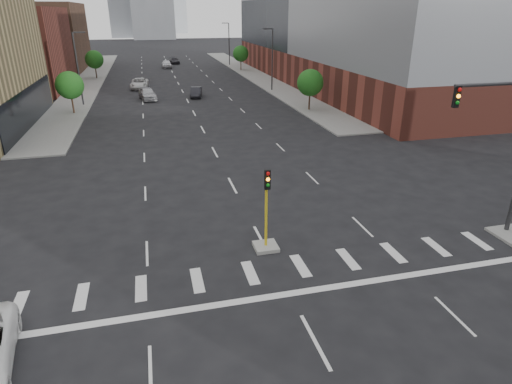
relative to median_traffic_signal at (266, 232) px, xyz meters
name	(u,v)px	position (x,y,z in m)	size (l,w,h in m)	color
ground	(337,383)	(0.00, -8.97, -0.97)	(400.00, 400.00, 0.00)	black
sidewalk_left_far	(91,79)	(-15.00, 65.03, -0.90)	(5.00, 92.00, 0.15)	gray
sidewalk_right_far	(252,74)	(15.00, 65.03, -0.90)	(5.00, 92.00, 0.15)	gray
building_left_far_b	(31,37)	(-27.50, 83.03, 5.53)	(20.00, 24.00, 13.00)	brown
building_right_main	(358,14)	(29.50, 51.03, 10.03)	(24.00, 70.00, 22.00)	brown
median_traffic_signal	(266,232)	(0.00, 0.00, 0.00)	(1.20, 1.20, 4.40)	#999993
streetlight_right_a	(272,57)	(13.41, 46.03, 4.04)	(1.60, 0.22, 9.07)	#2D2D30
streetlight_right_b	(229,42)	(13.41, 81.03, 4.04)	(1.60, 0.22, 9.07)	#2D2D30
streetlight_left	(78,66)	(-13.41, 41.03, 4.04)	(1.60, 0.22, 9.07)	#2D2D30
tree_left_near	(70,85)	(-14.00, 36.03, 2.42)	(3.20, 3.20, 4.85)	#382619
tree_left_far	(94,59)	(-14.00, 66.03, 2.42)	(3.20, 3.20, 4.85)	#382619
tree_right_near	(310,83)	(14.00, 31.03, 2.42)	(3.20, 3.20, 4.85)	#382619
tree_right_far	(241,54)	(14.00, 71.03, 2.42)	(3.20, 3.20, 4.85)	#382619
car_near_left	(147,94)	(-5.27, 43.13, -0.12)	(2.01, 5.00, 1.70)	#A9AAAE
car_mid_right	(196,92)	(1.50, 43.48, -0.28)	(1.46, 4.20, 1.38)	black
car_far_left	(140,83)	(-6.36, 53.11, -0.18)	(2.63, 5.71, 1.59)	silver
car_deep_right	(174,61)	(1.50, 87.36, -0.29)	(1.91, 4.70, 1.37)	black
car_distant	(167,64)	(-0.69, 79.58, -0.13)	(1.99, 4.94, 1.68)	silver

